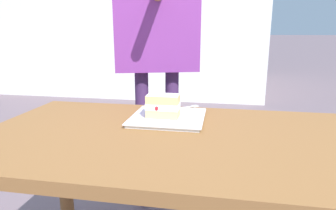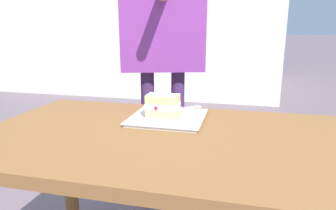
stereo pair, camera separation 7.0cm
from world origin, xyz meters
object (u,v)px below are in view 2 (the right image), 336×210
at_px(cake_slice, 163,106).
at_px(diner_person, 162,21).
at_px(dessert_fork, 187,108).
at_px(patio_table, 173,163).
at_px(dessert_plate, 168,118).

bearing_deg(cake_slice, diner_person, 104.73).
relative_size(dessert_fork, diner_person, 0.08).
height_order(dessert_fork, diner_person, diner_person).
xyz_separation_m(patio_table, cake_slice, (-0.08, 0.15, 0.17)).
height_order(patio_table, dessert_fork, dessert_fork).
bearing_deg(patio_table, diner_person, 107.55).
distance_m(cake_slice, diner_person, 0.67).
distance_m(patio_table, cake_slice, 0.24).
bearing_deg(dessert_fork, patio_table, -87.46).
relative_size(dessert_plate, cake_slice, 2.25).
distance_m(patio_table, dessert_plate, 0.21).
bearing_deg(diner_person, dessert_fork, -59.43).
height_order(cake_slice, dessert_fork, cake_slice).
height_order(patio_table, diner_person, diner_person).
xyz_separation_m(dessert_fork, diner_person, (-0.21, 0.35, 0.40)).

